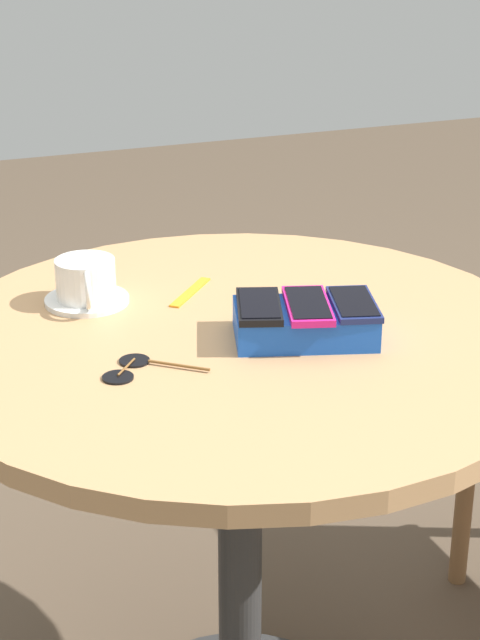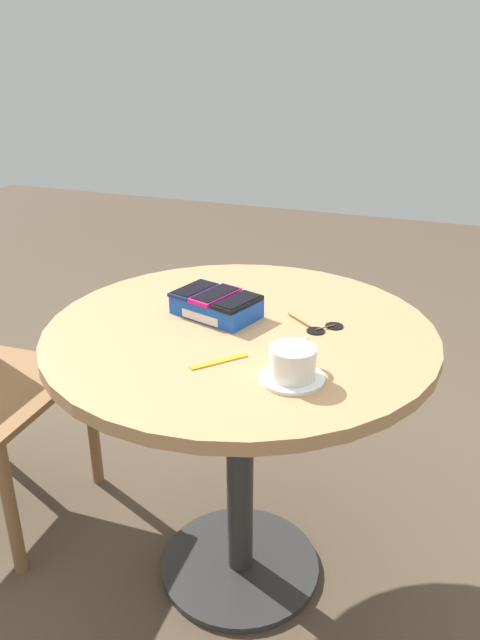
{
  "view_description": "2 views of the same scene",
  "coord_description": "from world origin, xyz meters",
  "views": [
    {
      "loc": [
        0.5,
        1.32,
        1.36
      ],
      "look_at": [
        0.0,
        0.0,
        0.76
      ],
      "focal_mm": 60.0,
      "sensor_mm": 36.0,
      "label": 1
    },
    {
      "loc": [
        0.46,
        -1.23,
        1.34
      ],
      "look_at": [
        0.0,
        0.0,
        0.76
      ],
      "focal_mm": 35.0,
      "sensor_mm": 36.0,
      "label": 2
    }
  ],
  "objects": [
    {
      "name": "sunglasses",
      "position": [
        0.18,
        0.06,
        0.74
      ],
      "size": [
        0.14,
        0.09,
        0.01
      ],
      "color": "black",
      "rests_on": "round_table"
    },
    {
      "name": "phone_magenta",
      "position": [
        -0.08,
        0.05,
        0.79
      ],
      "size": [
        0.1,
        0.15,
        0.01
      ],
      "color": "#D11975",
      "rests_on": "phone_box"
    },
    {
      "name": "lanyard_strap",
      "position": [
        0.02,
        -0.17,
        0.74
      ],
      "size": [
        0.1,
        0.11,
        0.0
      ],
      "primitive_type": "cube",
      "rotation": [
        0.0,
        0.0,
        0.85
      ],
      "color": "orange",
      "rests_on": "round_table"
    },
    {
      "name": "saucer",
      "position": [
        0.18,
        -0.19,
        0.74
      ],
      "size": [
        0.13,
        0.13,
        0.01
      ],
      "primitive_type": "cylinder",
      "color": "white",
      "rests_on": "round_table"
    },
    {
      "name": "coffee_cup",
      "position": [
        0.18,
        -0.19,
        0.78
      ],
      "size": [
        0.09,
        0.13,
        0.06
      ],
      "color": "white",
      "rests_on": "saucer"
    },
    {
      "name": "phone_black",
      "position": [
        -0.02,
        0.03,
        0.79
      ],
      "size": [
        0.1,
        0.14,
        0.01
      ],
      "color": "black",
      "rests_on": "phone_box"
    },
    {
      "name": "phone_box",
      "position": [
        -0.08,
        0.05,
        0.76
      ],
      "size": [
        0.22,
        0.17,
        0.05
      ],
      "color": "blue",
      "rests_on": "round_table"
    },
    {
      "name": "phone_navy",
      "position": [
        -0.15,
        0.07,
        0.79
      ],
      "size": [
        0.09,
        0.14,
        0.01
      ],
      "color": "navy",
      "rests_on": "phone_box"
    },
    {
      "name": "round_table",
      "position": [
        0.0,
        0.0,
        0.6
      ],
      "size": [
        0.91,
        0.91,
        0.74
      ],
      "color": "#2D2D2D",
      "rests_on": "ground_plane"
    }
  ]
}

